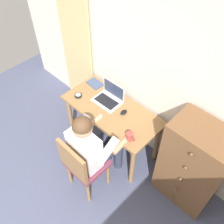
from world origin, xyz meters
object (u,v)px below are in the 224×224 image
Objects in this scene: desk at (112,115)px; computer_mouse at (124,112)px; laptop at (109,97)px; desk_clock at (78,95)px; dresser at (192,166)px; coffee_mug at (130,136)px; person_seated at (93,145)px; chair at (82,164)px; notebook_pad at (95,83)px.

desk is 0.20m from computer_mouse.
laptop is 0.40m from desk_clock.
dresser is 9.75× the size of coffee_mug.
desk is at bearing 112.34° from person_seated.
dresser is at bearing 0.68° from laptop.
desk is at bearing -34.18° from laptop.
coffee_mug is at bearing 51.35° from person_seated.
desk_clock is at bearing -171.23° from dresser.
coffee_mug is at bearing -3.15° from desk_clock.
dresser is 1.24m from laptop.
dresser is 13.01× the size of desk_clock.
chair is at bearing -66.68° from laptop.
person_seated reaches higher than coffee_mug.
person_seated is at bearing -28.42° from desk_clock.
laptop is (-0.13, 0.09, 0.16)m from desk.
desk_clock is at bearing -164.88° from computer_mouse.
dresser is 0.96× the size of person_seated.
person_seated reaches higher than notebook_pad.
coffee_mug reaches higher than computer_mouse.
laptop is 1.65× the size of notebook_pad.
computer_mouse is 0.64m from notebook_pad.
notebook_pad is at bearing 158.78° from coffee_mug.
notebook_pad is at bearing 93.55° from desk_clock.
desk_clock is at bearing 151.58° from person_seated.
dresser is at bearing 24.08° from coffee_mug.
coffee_mug is at bearing -17.62° from notebook_pad.
notebook_pad is at bearing 166.91° from computer_mouse.
coffee_mug reaches higher than desk.
laptop reaches higher than coffee_mug.
desk_clock is at bearing -82.85° from notebook_pad.
laptop is at bearing 113.32° from chair.
chair is at bearing -116.64° from coffee_mug.
computer_mouse is (0.28, -0.04, -0.04)m from laptop.
person_seated is (0.00, 0.18, 0.18)m from chair.
dresser is at bearing 8.77° from desk_clock.
notebook_pad is at bearing 177.46° from dresser.
dresser is at bearing 33.75° from person_seated.
chair reaches higher than desk.
desk is 1.10m from dresser.
notebook_pad is at bearing 160.26° from desk.
laptop is (-0.33, 0.58, 0.09)m from person_seated.
coffee_mug is at bearing -155.92° from dresser.
desk is 0.54m from person_seated.
laptop is at bearing 119.60° from person_seated.
laptop is (-1.23, -0.01, 0.19)m from dresser.
chair is at bearing -39.36° from desk_clock.
person_seated is at bearing -67.66° from desk.
dresser is 0.96m from computer_mouse.
person_seated is 0.95m from notebook_pad.
person_seated is 10.13× the size of coffee_mug.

